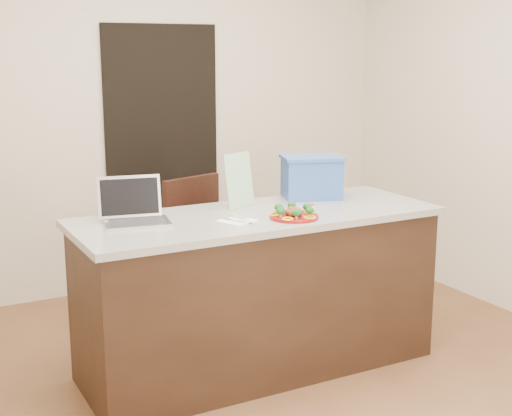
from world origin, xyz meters
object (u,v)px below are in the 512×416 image
napkin (237,221)px  yogurt_bottle (312,211)px  chair (199,245)px  blue_box (312,177)px  plate (294,216)px  laptop (133,210)px  island (258,291)px

napkin → yogurt_bottle: (0.43, -0.07, 0.02)m
chair → blue_box: bearing=-58.3°
plate → chair: size_ratio=0.27×
plate → yogurt_bottle: (0.12, 0.01, 0.02)m
napkin → laptop: 0.55m
blue_box → napkin: bearing=-135.2°
yogurt_bottle → napkin: bearing=170.6°
plate → laptop: (-0.79, 0.32, 0.05)m
island → plate: 0.52m
plate → yogurt_bottle: size_ratio=4.11×
island → plate: size_ratio=7.73×
laptop → blue_box: (1.17, 0.09, 0.07)m
island → chair: 0.72m
island → chair: size_ratio=2.05×
island → napkin: 0.51m
plate → blue_box: blue_box is taller
plate → blue_box: (0.38, 0.42, 0.12)m
blue_box → plate: bearing=-113.7°
laptop → chair: laptop is taller
island → laptop: laptop is taller
laptop → blue_box: size_ratio=0.89×
napkin → chair: 0.91m
yogurt_bottle → blue_box: (0.26, 0.41, 0.10)m
laptop → chair: (0.62, 0.57, -0.41)m
yogurt_bottle → chair: chair is taller
island → laptop: (-0.68, 0.13, 0.52)m
yogurt_bottle → laptop: (-0.91, 0.32, 0.04)m
island → yogurt_bottle: 0.57m
island → blue_box: 0.80m
blue_box → chair: bearing=157.0°
blue_box → chair: size_ratio=0.42×
island → yogurt_bottle: bearing=-38.6°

